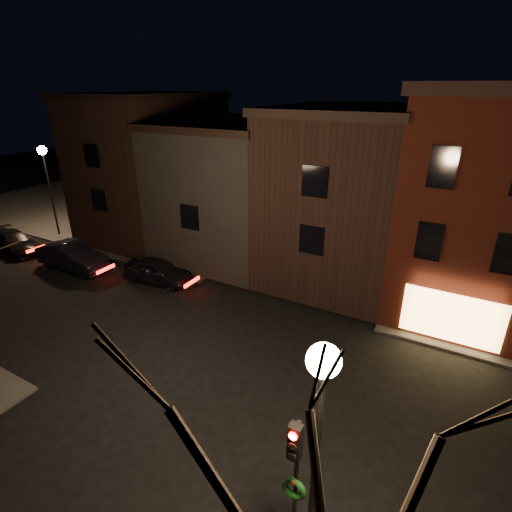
{
  "coord_description": "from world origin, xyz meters",
  "views": [
    {
      "loc": [
        7.85,
        -11.24,
        10.5
      ],
      "look_at": [
        -0.45,
        3.56,
        3.2
      ],
      "focal_mm": 28.0,
      "sensor_mm": 36.0,
      "label": 1
    }
  ],
  "objects": [
    {
      "name": "ground",
      "position": [
        0.0,
        0.0,
        0.0
      ],
      "size": [
        120.0,
        120.0,
        0.0
      ],
      "primitive_type": "plane",
      "color": "black",
      "rests_on": "ground"
    },
    {
      "name": "sidewalk_far_left",
      "position": [
        -20.0,
        20.0,
        0.06
      ],
      "size": [
        30.0,
        30.0,
        0.12
      ],
      "primitive_type": "cube",
      "color": "#2D2B28",
      "rests_on": "ground"
    },
    {
      "name": "corner_building",
      "position": [
        8.0,
        9.47,
        5.4
      ],
      "size": [
        6.5,
        8.5,
        10.5
      ],
      "color": "#49150D",
      "rests_on": "ground"
    },
    {
      "name": "row_building_a",
      "position": [
        1.5,
        10.5,
        4.83
      ],
      "size": [
        7.3,
        10.3,
        9.4
      ],
      "color": "black",
      "rests_on": "ground"
    },
    {
      "name": "row_building_b",
      "position": [
        -5.75,
        10.5,
        4.33
      ],
      "size": [
        7.8,
        10.3,
        8.4
      ],
      "color": "black",
      "rests_on": "ground"
    },
    {
      "name": "row_building_c",
      "position": [
        -13.0,
        10.5,
        5.08
      ],
      "size": [
        7.3,
        10.3,
        9.9
      ],
      "color": "black",
      "rests_on": "ground"
    },
    {
      "name": "street_lamp_near",
      "position": [
        6.2,
        -6.0,
        5.18
      ],
      "size": [
        0.6,
        0.6,
        6.48
      ],
      "color": "black",
      "rests_on": "sidewalk_near_right"
    },
    {
      "name": "street_lamp_far",
      "position": [
        -19.0,
        6.2,
        5.18
      ],
      "size": [
        0.6,
        0.6,
        6.48
      ],
      "color": "black",
      "rests_on": "sidewalk_far_left"
    },
    {
      "name": "traffic_signal",
      "position": [
        5.6,
        -5.51,
        2.81
      ],
      "size": [
        0.58,
        0.38,
        4.05
      ],
      "color": "black",
      "rests_on": "sidewalk_near_right"
    },
    {
      "name": "parked_car_a",
      "position": [
        -7.16,
        3.97,
        0.7
      ],
      "size": [
        4.31,
        2.17,
        1.41
      ],
      "primitive_type": "imported",
      "rotation": [
        0.0,
        0.0,
        1.7
      ],
      "color": "black",
      "rests_on": "ground"
    },
    {
      "name": "parked_car_b",
      "position": [
        -12.95,
        2.84,
        0.81
      ],
      "size": [
        4.93,
        1.77,
        1.62
      ],
      "primitive_type": "imported",
      "rotation": [
        0.0,
        0.0,
        1.58
      ],
      "color": "black",
      "rests_on": "ground"
    },
    {
      "name": "parked_car_c",
      "position": [
        -18.91,
        2.79,
        0.67
      ],
      "size": [
        4.8,
        2.46,
        1.33
      ],
      "primitive_type": "imported",
      "rotation": [
        0.0,
        0.0,
        1.44
      ],
      "color": "black",
      "rests_on": "ground"
    }
  ]
}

